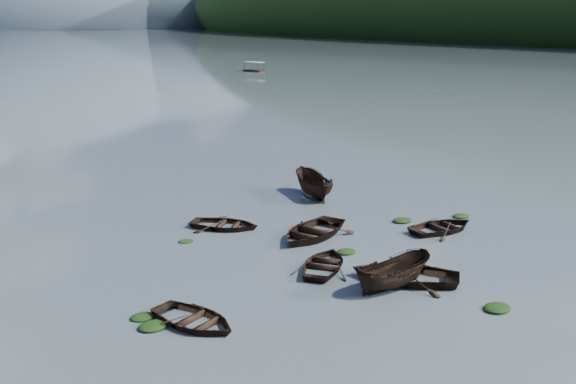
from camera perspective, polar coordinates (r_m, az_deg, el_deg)
ground_plane at (r=28.18m, az=13.24°, el=-9.39°), size 2400.00×2400.00×0.00m
haze_mtn_c at (r=931.41m, az=-22.90°, el=13.35°), size 520.00×520.00×260.00m
haze_mtn_d at (r=978.28m, az=-12.18°, el=14.21°), size 520.00×520.00×220.00m
rowboat_0 at (r=25.77m, az=-8.34°, el=-11.56°), size 3.99×4.62×0.80m
rowboat_1 at (r=30.86m, az=3.27°, el=-6.77°), size 4.79×4.68×0.81m
rowboat_2 at (r=29.11m, az=9.29°, el=-8.35°), size 4.19×1.74×1.59m
rowboat_3 at (r=29.96m, az=10.30°, el=-7.70°), size 5.81×5.89×1.00m
rowboat_4 at (r=37.06m, az=13.57°, el=-3.37°), size 4.23×3.11×0.85m
rowboat_6 at (r=36.67m, az=-5.66°, el=-3.21°), size 4.79×4.83×0.82m
rowboat_7 at (r=35.13m, az=2.14°, el=-3.97°), size 6.04×5.35×1.04m
rowboat_8 at (r=43.03m, az=2.23°, el=-0.35°), size 2.79×4.95×1.80m
weed_clump_0 at (r=25.79m, az=-11.88°, el=-11.72°), size 1.18×0.97×0.26m
weed_clump_1 at (r=31.76m, az=10.30°, el=-6.35°), size 1.05×0.84×0.23m
weed_clump_2 at (r=28.03m, az=18.09°, el=-9.90°), size 1.23×0.98×0.27m
weed_clump_3 at (r=32.88m, az=5.21°, el=-5.40°), size 1.03×0.87×0.23m
weed_clump_4 at (r=39.88m, az=15.11°, el=-2.15°), size 1.10×0.87×0.23m
weed_clump_5 at (r=26.63m, az=-12.78°, el=-10.87°), size 1.00×0.81×0.21m
weed_clump_6 at (r=34.72m, az=-9.06°, el=-4.40°), size 0.83×0.69×0.17m
weed_clump_7 at (r=38.20m, az=10.12°, el=-2.62°), size 1.21×0.96×0.26m
pontoon_right at (r=146.32m, az=-3.02°, el=10.67°), size 3.41×5.54×1.98m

